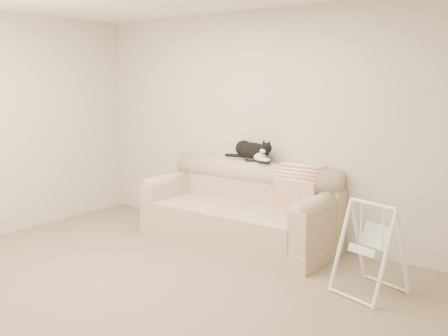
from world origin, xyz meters
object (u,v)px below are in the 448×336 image
object	(u,v)px
sofa	(241,211)
remote_b	(264,162)
tuxedo_cat	(253,151)
baby_swing	(371,248)
remote_a	(253,160)

from	to	relation	value
sofa	remote_b	xyz separation A→B (m)	(0.16, 0.20, 0.56)
sofa	tuxedo_cat	xyz separation A→B (m)	(-0.02, 0.25, 0.66)
tuxedo_cat	baby_swing	bearing A→B (deg)	-23.31
remote_a	tuxedo_cat	distance (m)	0.11
sofa	tuxedo_cat	distance (m)	0.71
remote_b	tuxedo_cat	distance (m)	0.22
remote_b	tuxedo_cat	size ratio (longest dim) A/B	0.27
remote_b	baby_swing	world-z (taller)	remote_b
remote_a	remote_b	distance (m)	0.17
sofa	remote_b	bearing A→B (deg)	50.33
remote_b	baby_swing	distance (m)	1.75
sofa	baby_swing	xyz separation A→B (m)	(1.69, -0.49, 0.05)
sofa	remote_a	xyz separation A→B (m)	(-0.00, 0.23, 0.56)
remote_b	baby_swing	size ratio (longest dim) A/B	0.22
remote_b	baby_swing	bearing A→B (deg)	-24.04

